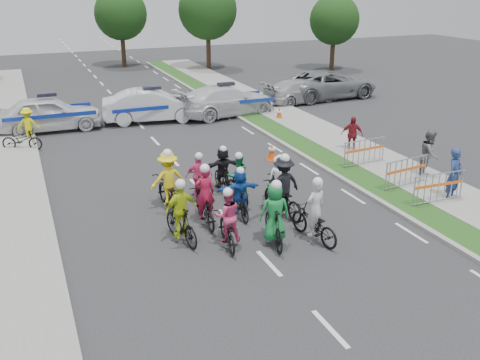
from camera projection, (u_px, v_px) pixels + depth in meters
name	position (u px, v px, depth m)	size (l,w,h in m)	color
ground	(269.00, 264.00, 13.95)	(90.00, 90.00, 0.00)	#28282B
curb_right	(334.00, 174.00, 20.08)	(0.20, 60.00, 0.12)	gray
grass_strip	(350.00, 172.00, 20.33)	(1.20, 60.00, 0.11)	#264C18
sidewalk_right	(389.00, 165.00, 20.98)	(2.40, 60.00, 0.13)	gray
sidewalk_left	(0.00, 226.00, 15.90)	(3.00, 60.00, 0.13)	gray
rider_0	(314.00, 220.00, 14.96)	(1.00, 1.99, 1.94)	black
rider_1	(274.00, 220.00, 14.70)	(0.91, 1.92, 1.95)	black
rider_2	(227.00, 224.00, 14.64)	(0.87, 1.80, 1.77)	black
rider_3	(181.00, 218.00, 14.84)	(1.02, 1.89, 1.92)	black
rider_4	(283.00, 192.00, 16.52)	(1.21, 2.08, 2.05)	black
rider_5	(240.00, 196.00, 16.39)	(1.35, 1.61, 1.68)	black
rider_6	(205.00, 204.00, 15.99)	(0.80, 1.95, 1.94)	black
rider_7	(278.00, 183.00, 17.54)	(0.71, 1.60, 1.67)	black
rider_8	(238.00, 183.00, 17.56)	(0.74, 1.73, 1.75)	black
rider_9	(199.00, 182.00, 17.58)	(0.92, 1.71, 1.73)	black
rider_10	(168.00, 186.00, 16.94)	(1.18, 2.05, 2.05)	black
rider_11	(223.00, 172.00, 18.37)	(1.35, 1.61, 1.68)	black
police_car_0	(49.00, 113.00, 25.70)	(1.98, 4.91, 1.67)	silver
police_car_1	(153.00, 106.00, 27.32)	(1.75, 5.01, 1.65)	silver
police_car_2	(226.00, 101.00, 28.52)	(2.25, 5.54, 1.61)	silver
civilian_sedan	(301.00, 91.00, 31.44)	(1.91, 4.69, 1.36)	#AFAFB4
civilian_suv	(329.00, 84.00, 32.64)	(2.78, 6.04, 1.68)	gray
spectator_0	(454.00, 175.00, 17.56)	(0.66, 0.43, 1.81)	navy
spectator_1	(429.00, 154.00, 19.60)	(0.88, 0.69, 1.82)	#5B5A60
spectator_2	(352.00, 134.00, 22.53)	(0.91, 0.38, 1.55)	maroon
marshal_hiviz	(28.00, 124.00, 24.11)	(0.99, 0.57, 1.53)	yellow
barrier_0	(438.00, 189.00, 17.31)	(2.00, 0.50, 1.12)	#A5A8AD
barrier_1	(406.00, 174.00, 18.68)	(2.00, 0.50, 1.12)	#A5A8AD
barrier_2	(364.00, 153.00, 20.84)	(2.00, 0.50, 1.12)	#A5A8AD
cone_0	(272.00, 152.00, 21.73)	(0.40, 0.40, 0.70)	#F24C0C
cone_1	(279.00, 114.00, 27.71)	(0.40, 0.40, 0.70)	#F24C0C
parked_bike	(22.00, 140.00, 22.88)	(0.60, 1.72, 0.90)	black
tree_1	(208.00, 10.00, 41.42)	(4.55, 4.55, 6.82)	#382619
tree_2	(334.00, 20.00, 41.47)	(3.85, 3.85, 5.77)	#382619
tree_4	(121.00, 14.00, 42.83)	(4.20, 4.20, 6.30)	#382619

